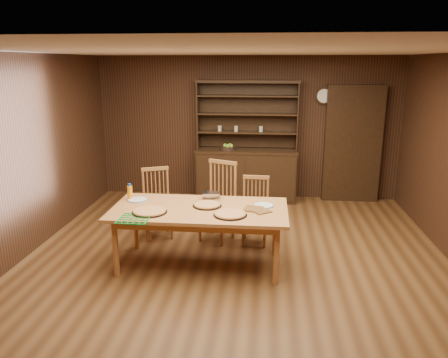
# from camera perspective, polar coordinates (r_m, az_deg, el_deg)

# --- Properties ---
(floor) EXTENTS (6.00, 6.00, 0.00)m
(floor) POSITION_cam_1_polar(r_m,az_deg,el_deg) (5.63, 1.41, -11.08)
(floor) COLOR brown
(floor) RESTS_ON ground
(room_shell) EXTENTS (6.00, 6.00, 6.00)m
(room_shell) POSITION_cam_1_polar(r_m,az_deg,el_deg) (5.14, 1.52, 4.94)
(room_shell) COLOR white
(room_shell) RESTS_ON floor
(china_hutch) EXTENTS (1.84, 0.52, 2.17)m
(china_hutch) POSITION_cam_1_polar(r_m,az_deg,el_deg) (8.03, 2.94, 1.44)
(china_hutch) COLOR #331E11
(china_hutch) RESTS_ON floor
(doorway) EXTENTS (1.00, 0.18, 2.10)m
(doorway) POSITION_cam_1_polar(r_m,az_deg,el_deg) (8.21, 16.43, 4.39)
(doorway) COLOR #331E11
(doorway) RESTS_ON floor
(wall_clock) EXTENTS (0.30, 0.05, 0.30)m
(wall_clock) POSITION_cam_1_polar(r_m,az_deg,el_deg) (8.08, 12.91, 10.54)
(wall_clock) COLOR #331E11
(wall_clock) RESTS_ON room_shell
(dining_table) EXTENTS (2.14, 1.07, 0.75)m
(dining_table) POSITION_cam_1_polar(r_m,az_deg,el_deg) (5.38, -3.21, -4.50)
(dining_table) COLOR #CB8046
(dining_table) RESTS_ON floor
(chair_left) EXTENTS (0.54, 0.53, 1.01)m
(chair_left) POSITION_cam_1_polar(r_m,az_deg,el_deg) (6.42, -8.72, -2.77)
(chair_left) COLOR #AA683A
(chair_left) RESTS_ON floor
(chair_center) EXTENTS (0.60, 0.59, 1.13)m
(chair_center) POSITION_cam_1_polar(r_m,az_deg,el_deg) (6.22, -0.61, -2.51)
(chair_center) COLOR #AA683A
(chair_center) RESTS_ON floor
(chair_right) EXTENTS (0.40, 0.39, 0.95)m
(chair_right) POSITION_cam_1_polar(r_m,az_deg,el_deg) (6.14, 4.09, -3.80)
(chair_right) COLOR #AA683A
(chair_right) RESTS_ON floor
(pizza_left) EXTENTS (0.42, 0.42, 0.04)m
(pizza_left) POSITION_cam_1_polar(r_m,az_deg,el_deg) (5.26, -9.70, -4.17)
(pizza_left) COLOR black
(pizza_left) RESTS_ON dining_table
(pizza_right) EXTENTS (0.39, 0.39, 0.04)m
(pizza_right) POSITION_cam_1_polar(r_m,az_deg,el_deg) (5.09, 0.81, -4.60)
(pizza_right) COLOR black
(pizza_right) RESTS_ON dining_table
(pizza_center) EXTENTS (0.36, 0.36, 0.04)m
(pizza_center) POSITION_cam_1_polar(r_m,az_deg,el_deg) (5.41, -2.20, -3.39)
(pizza_center) COLOR black
(pizza_center) RESTS_ON dining_table
(cooling_rack) EXTENTS (0.42, 0.42, 0.02)m
(cooling_rack) POSITION_cam_1_polar(r_m,az_deg,el_deg) (5.07, -11.67, -5.10)
(cooling_rack) COLOR #0B9433
(cooling_rack) RESTS_ON dining_table
(plate_left) EXTENTS (0.25, 0.25, 0.02)m
(plate_left) POSITION_cam_1_polar(r_m,az_deg,el_deg) (5.75, -11.24, -2.67)
(plate_left) COLOR silver
(plate_left) RESTS_ON dining_table
(plate_right) EXTENTS (0.25, 0.25, 0.02)m
(plate_right) POSITION_cam_1_polar(r_m,az_deg,el_deg) (5.44, 5.21, -3.44)
(plate_right) COLOR silver
(plate_right) RESTS_ON dining_table
(foil_dish) EXTENTS (0.24, 0.18, 0.09)m
(foil_dish) POSITION_cam_1_polar(r_m,az_deg,el_deg) (5.69, -1.66, -2.19)
(foil_dish) COLOR silver
(foil_dish) RESTS_ON dining_table
(juice_bottle) EXTENTS (0.07, 0.07, 0.21)m
(juice_bottle) POSITION_cam_1_polar(r_m,az_deg,el_deg) (5.79, -12.20, -1.67)
(juice_bottle) COLOR orange
(juice_bottle) RESTS_ON dining_table
(pot_holder_a) EXTENTS (0.28, 0.28, 0.01)m
(pot_holder_a) POSITION_cam_1_polar(r_m,az_deg,el_deg) (5.24, 4.86, -4.19)
(pot_holder_a) COLOR #AB1320
(pot_holder_a) RESTS_ON dining_table
(pot_holder_b) EXTENTS (0.26, 0.26, 0.02)m
(pot_holder_b) POSITION_cam_1_polar(r_m,az_deg,el_deg) (5.30, 3.87, -3.92)
(pot_holder_b) COLOR #AB1320
(pot_holder_b) RESTS_ON dining_table
(fruit_bowl) EXTENTS (0.27, 0.27, 0.12)m
(fruit_bowl) POSITION_cam_1_polar(r_m,az_deg,el_deg) (7.90, 0.53, 4.12)
(fruit_bowl) COLOR black
(fruit_bowl) RESTS_ON china_hutch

